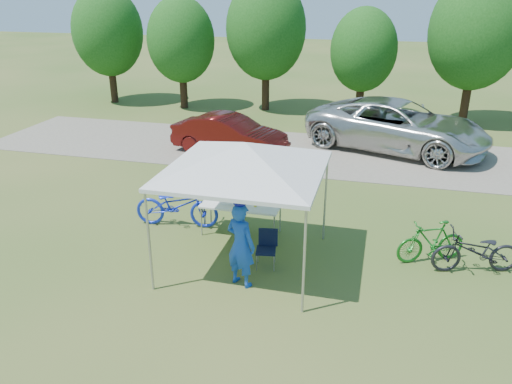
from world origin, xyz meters
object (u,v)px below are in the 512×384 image
folding_table (241,206)px  minivan (397,126)px  bike_dark (477,251)px  sedan (230,135)px  cyclist (241,245)px  cooler (229,197)px  bike_blue (177,205)px  folding_chair (267,245)px  bike_green (431,242)px

folding_table → minivan: 8.70m
bike_dark → minivan: size_ratio=0.29×
sedan → cyclist: bearing=-149.8°
cooler → cyclist: (0.91, -2.15, -0.04)m
bike_dark → cyclist: bearing=-85.2°
cyclist → bike_blue: (-2.29, 2.17, -0.34)m
folding_chair → bike_dark: 4.38m
folding_table → cyclist: size_ratio=1.06×
folding_table → cooler: (-0.29, -0.00, 0.20)m
bike_blue → cyclist: bearing=-140.1°
minivan → cyclist: bearing=-177.8°
cyclist → minivan: bearing=-84.7°
cyclist → folding_chair: bearing=-88.3°
cyclist → sedan: cyclist is taller
bike_blue → folding_chair: bearing=-122.9°
folding_chair → bike_dark: bike_dark is taller
minivan → bike_blue: bearing=165.0°
bike_blue → bike_dark: size_ratio=1.14×
cooler → cyclist: bearing=-67.0°
cooler → folding_table: bearing=0.0°
bike_blue → minivan: bearing=-40.6°
minivan → sedan: (-5.77, -1.96, -0.22)m
cooler → bike_green: bearing=-2.9°
cooler → minivan: (3.92, 7.90, -0.01)m
folding_chair → folding_table: bearing=117.0°
folding_chair → cyclist: (-0.32, -0.88, 0.42)m
folding_table → minivan: bearing=65.3°
sedan → bike_green: bearing=-122.2°
cyclist → bike_green: (3.74, 1.92, -0.42)m
bike_green → sedan: bearing=-159.3°
cyclist → minivan: 10.49m
folding_table → sedan: sedan is taller
bike_blue → bike_dark: (6.92, -0.49, -0.07)m
folding_table → sedan: 6.32m
bike_blue → bike_green: bike_blue is taller
folding_table → bike_dark: bike_dark is taller
bike_green → minivan: 8.18m
folding_table → cyclist: (0.62, -2.15, 0.15)m
folding_table → cooler: size_ratio=4.48×
bike_dark → minivan: bearing=175.8°
folding_chair → bike_green: size_ratio=0.52×
bike_green → bike_dark: bike_dark is taller
cyclist → bike_blue: size_ratio=0.85×
folding_chair → cyclist: cyclist is taller
minivan → bike_dark: bearing=-150.2°
bike_blue → cooler: bearing=-97.4°
folding_table → cyclist: cyclist is taller
bike_blue → bike_dark: bearing=-100.7°
cyclist → bike_dark: 4.94m
folding_chair → sedan: size_ratio=0.20×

